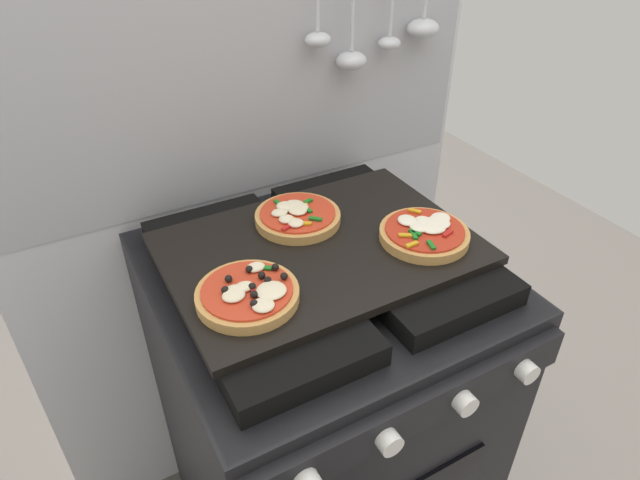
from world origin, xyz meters
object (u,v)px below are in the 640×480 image
at_px(pizza_left, 248,294).
at_px(pizza_right, 425,232).
at_px(stove, 320,413).
at_px(pizza_center, 298,216).
at_px(baking_tray, 320,248).

xyz_separation_m(pizza_left, pizza_right, (0.34, 0.00, 0.00)).
bearing_deg(stove, pizza_center, 89.68).
bearing_deg(baking_tray, pizza_center, 89.67).
height_order(baking_tray, pizza_center, pizza_center).
xyz_separation_m(pizza_left, pizza_center, (0.17, 0.16, -0.00)).
distance_m(stove, pizza_left, 0.51).
bearing_deg(pizza_center, pizza_right, -42.74).
relative_size(pizza_left, pizza_right, 1.00).
height_order(pizza_left, pizza_center, pizza_left).
distance_m(pizza_left, pizza_right, 0.34).
relative_size(baking_tray, pizza_right, 3.34).
distance_m(stove, pizza_right, 0.52).
height_order(baking_tray, pizza_left, pizza_left).
distance_m(stove, baking_tray, 0.46).
xyz_separation_m(baking_tray, pizza_left, (-0.17, -0.08, 0.02)).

